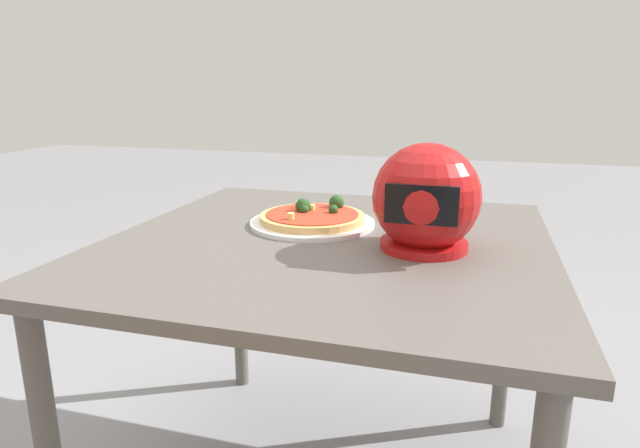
% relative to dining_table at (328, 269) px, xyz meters
% --- Properties ---
extents(dining_table, '(1.06, 1.07, 0.76)m').
position_rel_dining_table_xyz_m(dining_table, '(0.00, 0.00, 0.00)').
color(dining_table, '#5B5651').
rests_on(dining_table, ground).
extents(pizza_plate, '(0.34, 0.34, 0.01)m').
position_rel_dining_table_xyz_m(pizza_plate, '(0.07, -0.11, 0.09)').
color(pizza_plate, white).
rests_on(pizza_plate, dining_table).
extents(pizza, '(0.28, 0.28, 0.06)m').
position_rel_dining_table_xyz_m(pizza, '(0.07, -0.11, 0.11)').
color(pizza, tan).
rests_on(pizza, pizza_plate).
extents(motorcycle_helmet, '(0.25, 0.25, 0.25)m').
position_rel_dining_table_xyz_m(motorcycle_helmet, '(-0.24, 0.02, 0.20)').
color(motorcycle_helmet, '#B21414').
rests_on(motorcycle_helmet, dining_table).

